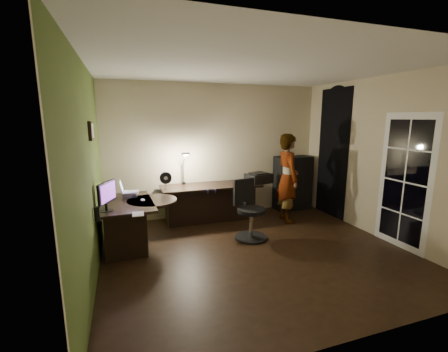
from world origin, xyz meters
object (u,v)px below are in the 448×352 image
object	(u,v)px
person	(288,178)
monitor	(106,201)
cabinet	(293,183)
desk_right	(211,203)
office_chair	(251,210)
desk_left	(128,224)

from	to	relation	value
person	monitor	bearing A→B (deg)	107.60
cabinet	monitor	bearing A→B (deg)	-160.32
desk_right	office_chair	world-z (taller)	office_chair
desk_right	cabinet	size ratio (longest dim) A/B	1.63
desk_right	person	world-z (taller)	person
desk_right	office_chair	distance (m)	1.16
desk_right	cabinet	distance (m)	1.97
cabinet	person	size ratio (longest dim) A/B	0.69
cabinet	monitor	xyz separation A→B (m)	(-3.82, -1.33, 0.28)
desk_left	office_chair	bearing A→B (deg)	-11.99
monitor	office_chair	world-z (taller)	monitor
office_chair	person	distance (m)	1.24
monitor	office_chair	size ratio (longest dim) A/B	0.46
cabinet	desk_right	bearing A→B (deg)	-173.74
desk_left	person	distance (m)	3.06
desk_left	office_chair	xyz separation A→B (m)	(1.98, -0.33, 0.13)
person	desk_right	bearing A→B (deg)	77.44
monitor	person	world-z (taller)	person
desk_left	desk_right	xyz separation A→B (m)	(1.60, 0.75, -0.00)
monitor	person	xyz separation A→B (m)	(3.28, 0.64, -0.01)
desk_left	person	size ratio (longest dim) A/B	0.74
desk_left	office_chair	world-z (taller)	office_chair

